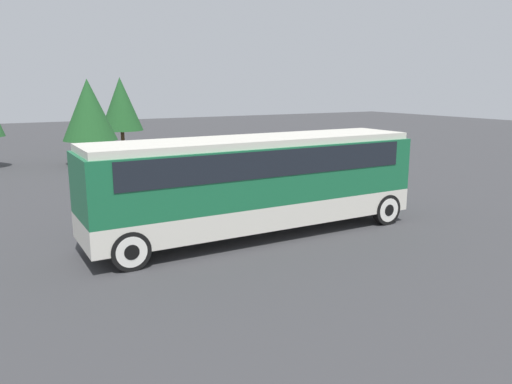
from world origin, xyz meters
TOP-DOWN VIEW (x-y plane):
  - ground_plane at (0.00, 0.00)m, footprint 120.00×120.00m
  - tour_bus at (0.10, -0.00)m, footprint 11.25×2.66m
  - parked_car_near at (-0.26, 7.99)m, footprint 4.58×1.95m
  - parked_car_mid at (1.38, 5.55)m, footprint 4.64×1.85m
  - tree_left at (2.26, 25.14)m, footprint 3.25×3.25m
  - tree_center at (-1.49, 18.52)m, footprint 3.32×3.32m

SIDE VIEW (x-z plane):
  - ground_plane at x=0.00m, z-range 0.00..0.00m
  - parked_car_near at x=-0.26m, z-range 0.01..1.36m
  - parked_car_mid at x=1.38m, z-range 0.01..1.42m
  - tour_bus at x=0.10m, z-range 0.34..3.62m
  - tree_center at x=-1.49m, z-range 0.76..6.10m
  - tree_left at x=2.26m, z-range 0.73..6.28m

